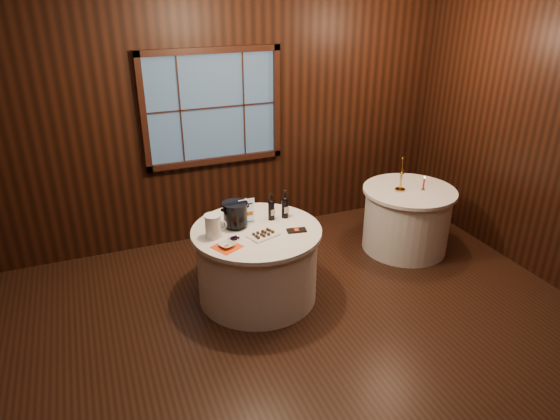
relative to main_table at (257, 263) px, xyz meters
name	(u,v)px	position (x,y,z in m)	size (l,w,h in m)	color
ground	(296,356)	(0.00, -1.00, -0.39)	(6.00, 6.00, 0.00)	black
back_wall	(213,116)	(0.00, 1.48, 1.16)	(6.00, 0.10, 3.00)	black
main_table	(257,263)	(0.00, 0.00, 0.00)	(1.28, 1.28, 0.77)	white
side_table	(406,219)	(2.00, 0.30, 0.00)	(1.08, 1.08, 0.77)	white
sign_stand	(246,215)	(-0.05, 0.16, 0.47)	(0.17, 0.09, 0.27)	silver
port_bottle_left	(271,209)	(0.21, 0.15, 0.50)	(0.07, 0.07, 0.28)	black
port_bottle_right	(285,206)	(0.36, 0.14, 0.51)	(0.07, 0.08, 0.30)	black
ice_bucket	(235,214)	(-0.17, 0.13, 0.52)	(0.25, 0.25, 0.26)	black
chocolate_plate	(263,235)	(0.01, -0.16, 0.40)	(0.32, 0.26, 0.04)	white
chocolate_box	(297,230)	(0.35, -0.18, 0.39)	(0.19, 0.09, 0.02)	black
grape_bunch	(234,238)	(-0.26, -0.13, 0.40)	(0.15, 0.06, 0.03)	black
glass_pitcher	(213,226)	(-0.43, 0.00, 0.50)	(0.21, 0.16, 0.23)	white
orange_napkin	(227,247)	(-0.37, -0.24, 0.38)	(0.22, 0.22, 0.00)	#EF4A14
cracker_bowl	(227,245)	(-0.37, -0.24, 0.40)	(0.14, 0.14, 0.03)	white
brass_candlestick	(401,178)	(1.87, 0.31, 0.53)	(0.12, 0.12, 0.42)	gold
red_candle	(424,185)	(2.13, 0.22, 0.45)	(0.04, 0.04, 0.17)	gold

